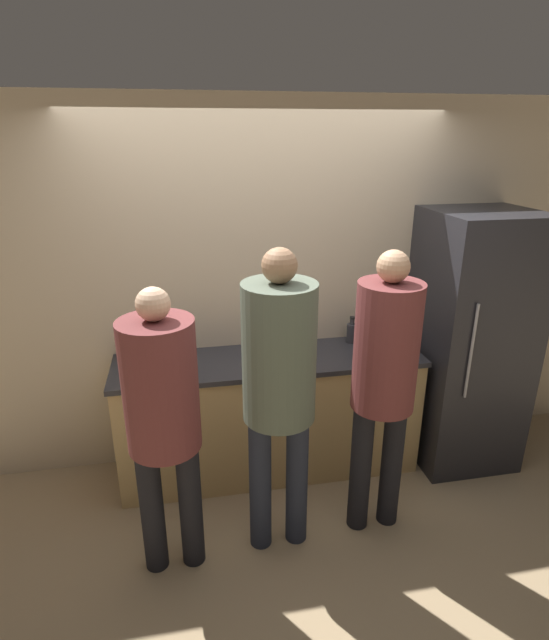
% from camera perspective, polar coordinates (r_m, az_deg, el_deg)
% --- Properties ---
extents(ground_plane, '(14.00, 14.00, 0.00)m').
position_cam_1_polar(ground_plane, '(3.67, 0.41, -19.27)').
color(ground_plane, '#9E8460').
extents(wall_back, '(5.20, 0.06, 2.60)m').
position_cam_1_polar(wall_back, '(3.58, -1.46, 3.48)').
color(wall_back, '#C6B293').
rests_on(wall_back, ground_plane).
extents(counter, '(2.13, 0.60, 0.90)m').
position_cam_1_polar(counter, '(3.68, -0.60, -10.60)').
color(counter, tan).
rests_on(counter, ground_plane).
extents(refrigerator, '(0.71, 0.73, 1.88)m').
position_cam_1_polar(refrigerator, '(3.89, 21.27, -2.27)').
color(refrigerator, '#232328').
rests_on(refrigerator, ground_plane).
extents(person_left, '(0.38, 0.38, 1.68)m').
position_cam_1_polar(person_left, '(2.67, -12.68, -9.94)').
color(person_left, black).
rests_on(person_left, ground_plane).
extents(person_center, '(0.40, 0.40, 1.83)m').
position_cam_1_polar(person_center, '(2.71, 0.52, -6.41)').
color(person_center, '#232838').
rests_on(person_center, ground_plane).
extents(person_right, '(0.37, 0.37, 1.78)m').
position_cam_1_polar(person_right, '(2.93, 12.44, -5.74)').
color(person_right, black).
rests_on(person_right, ground_plane).
extents(fruit_bowl, '(0.35, 0.35, 0.13)m').
position_cam_1_polar(fruit_bowl, '(3.41, 0.67, -3.82)').
color(fruit_bowl, beige).
rests_on(fruit_bowl, counter).
extents(utensil_crock, '(0.09, 0.09, 0.25)m').
position_cam_1_polar(utensil_crock, '(3.57, -16.41, -3.24)').
color(utensil_crock, '#ADA393').
rests_on(utensil_crock, counter).
extents(bottle_dark, '(0.07, 0.07, 0.20)m').
position_cam_1_polar(bottle_dark, '(3.73, 8.79, -1.38)').
color(bottle_dark, '#333338').
rests_on(bottle_dark, counter).
extents(bottle_clear, '(0.07, 0.07, 0.24)m').
position_cam_1_polar(bottle_clear, '(3.50, -15.07, -3.10)').
color(bottle_clear, silver).
rests_on(bottle_clear, counter).
extents(bottle_red, '(0.07, 0.07, 0.20)m').
position_cam_1_polar(bottle_red, '(3.61, 11.35, -2.34)').
color(bottle_red, red).
rests_on(bottle_red, counter).
extents(cup_blue, '(0.09, 0.09, 0.08)m').
position_cam_1_polar(cup_blue, '(3.27, -10.29, -5.49)').
color(cup_blue, '#335184').
rests_on(cup_blue, counter).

